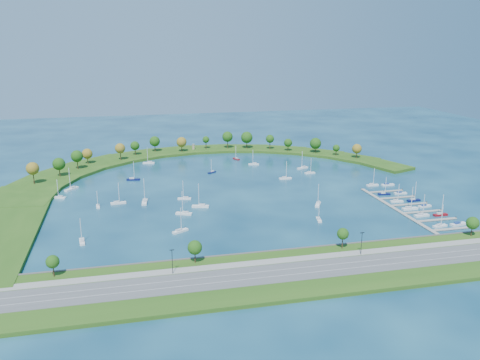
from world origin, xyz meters
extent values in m
plane|color=#072842|center=(0.00, 0.00, 0.00)|extent=(700.00, 700.00, 0.00)
cube|color=#254C14|center=(0.00, -124.00, 0.80)|extent=(420.00, 42.00, 1.60)
cube|color=#474442|center=(0.00, -102.50, 0.90)|extent=(420.00, 1.20, 1.80)
cube|color=#515154|center=(0.00, -124.00, 1.66)|extent=(420.00, 16.00, 0.12)
cube|color=gray|center=(0.00, -113.00, 1.66)|extent=(420.00, 5.00, 0.12)
cube|color=silver|center=(0.00, -126.50, 1.73)|extent=(420.00, 0.15, 0.02)
cube|color=silver|center=(0.00, -121.50, 1.73)|extent=(420.00, 0.15, 0.02)
cylinder|color=#382314|center=(-95.00, -107.00, 4.05)|extent=(0.56, 0.56, 4.90)
sphere|color=#184310|center=(-95.00, -107.00, 7.54)|extent=(5.20, 5.20, 5.20)
cylinder|color=#382314|center=(-40.00, -107.00, 4.22)|extent=(0.56, 0.56, 5.25)
sphere|color=#184310|center=(-40.00, -107.00, 8.05)|extent=(6.00, 6.00, 6.00)
cylinder|color=#382314|center=(25.00, -107.00, 4.40)|extent=(0.56, 0.56, 5.60)
sphere|color=#184310|center=(25.00, -107.00, 8.24)|extent=(5.20, 5.20, 5.20)
cylinder|color=#382314|center=(90.00, -107.00, 4.05)|extent=(0.56, 0.56, 4.90)
sphere|color=#184310|center=(90.00, -107.00, 7.70)|extent=(6.00, 6.00, 6.00)
cylinder|color=black|center=(-50.00, -115.00, 6.60)|extent=(0.24, 0.24, 10.00)
cylinder|color=black|center=(30.00, -115.00, 6.60)|extent=(0.24, 0.24, 10.00)
cube|color=#254C14|center=(-126.75, 7.81, 1.00)|extent=(43.73, 48.72, 2.00)
cube|color=#254C14|center=(-118.83, 37.57, 1.00)|extent=(50.23, 54.30, 2.00)
cube|color=#254C14|center=(-104.03, 64.58, 1.00)|extent=(54.07, 56.09, 2.00)
cube|color=#254C14|center=(-83.21, 87.27, 1.00)|extent=(55.20, 54.07, 2.00)
cube|color=#254C14|center=(-57.57, 104.32, 1.00)|extent=(53.65, 48.47, 2.00)
cube|color=#254C14|center=(-28.60, 114.76, 1.00)|extent=(49.62, 39.75, 2.00)
cube|color=#254C14|center=(2.03, 117.98, 1.00)|extent=(44.32, 29.96, 2.00)
cube|color=#254C14|center=(32.54, 113.79, 1.00)|extent=(49.49, 38.05, 2.00)
cube|color=#254C14|center=(61.17, 102.44, 1.00)|extent=(51.13, 44.12, 2.00)
cube|color=#254C14|center=(86.25, 84.58, 1.00)|extent=(49.19, 47.96, 2.00)
cube|color=#254C14|center=(106.34, 61.24, 1.00)|extent=(43.90, 49.49, 2.00)
cube|color=#254C14|center=(120.28, 33.78, 1.00)|extent=(35.67, 48.74, 2.00)
cube|color=#254C14|center=(-126.75, -47.59, 0.95)|extent=(36.00, 130.81, 1.90)
cylinder|color=#382314|center=(-123.24, 32.67, 6.26)|extent=(0.56, 0.56, 8.52)
sphere|color=olive|center=(-123.24, 32.67, 12.14)|extent=(8.09, 8.09, 8.09)
cylinder|color=#382314|center=(-109.33, 48.63, 5.47)|extent=(0.56, 0.56, 6.93)
sphere|color=#184310|center=(-109.33, 48.63, 10.61)|extent=(8.37, 8.37, 8.37)
cylinder|color=#382314|center=(-99.17, 67.16, 5.82)|extent=(0.56, 0.56, 7.64)
sphere|color=#184310|center=(-99.17, 67.16, 11.33)|extent=(8.45, 8.45, 8.45)
cylinder|color=#382314|center=(-93.20, 82.71, 4.95)|extent=(0.56, 0.56, 5.89)
sphere|color=olive|center=(-93.20, 82.71, 9.43)|extent=(7.71, 7.71, 7.71)
cylinder|color=#382314|center=(-69.36, 89.33, 5.77)|extent=(0.56, 0.56, 7.54)
sphere|color=olive|center=(-69.36, 89.33, 11.10)|extent=(7.78, 7.78, 7.78)
cylinder|color=#382314|center=(-57.88, 105.07, 5.02)|extent=(0.56, 0.56, 6.04)
sphere|color=#184310|center=(-57.88, 105.07, 9.47)|extent=(7.18, 7.18, 7.18)
cylinder|color=#382314|center=(-41.60, 114.59, 5.42)|extent=(0.56, 0.56, 6.84)
sphere|color=#184310|center=(-41.60, 114.59, 10.54)|extent=(8.48, 8.48, 8.48)
cylinder|color=#382314|center=(-20.13, 109.12, 5.17)|extent=(0.56, 0.56, 6.35)
sphere|color=olive|center=(-20.13, 109.12, 10.01)|extent=(8.30, 8.30, 8.30)
cylinder|color=#382314|center=(1.38, 116.74, 5.29)|extent=(0.56, 0.56, 6.58)
sphere|color=#184310|center=(1.38, 116.74, 9.73)|extent=(5.76, 5.76, 5.76)
cylinder|color=#382314|center=(19.49, 114.14, 6.05)|extent=(0.56, 0.56, 8.11)
sphere|color=#184310|center=(19.49, 114.14, 11.89)|extent=(8.91, 8.91, 8.91)
cylinder|color=#382314|center=(35.33, 110.03, 5.69)|extent=(0.56, 0.56, 7.37)
sphere|color=#184310|center=(35.33, 110.03, 11.35)|extent=(9.86, 9.86, 9.86)
cylinder|color=#382314|center=(53.44, 101.92, 5.74)|extent=(0.56, 0.56, 7.48)
sphere|color=#184310|center=(53.44, 101.92, 10.88)|extent=(6.97, 6.97, 6.97)
cylinder|color=#382314|center=(66.25, 92.27, 4.70)|extent=(0.56, 0.56, 5.40)
sphere|color=#184310|center=(66.25, 92.27, 8.77)|extent=(6.84, 6.84, 6.84)
cylinder|color=#382314|center=(85.85, 80.68, 4.88)|extent=(0.56, 0.56, 5.76)
sphere|color=#184310|center=(85.85, 80.68, 9.60)|extent=(9.18, 9.18, 9.18)
cylinder|color=#382314|center=(98.21, 67.17, 4.40)|extent=(0.56, 0.56, 4.80)
sphere|color=#184310|center=(98.21, 67.17, 7.91)|extent=(5.56, 5.56, 5.56)
cylinder|color=#382314|center=(109.72, 54.33, 4.96)|extent=(0.56, 0.56, 5.92)
sphere|color=olive|center=(109.72, 54.33, 9.41)|extent=(7.46, 7.46, 7.46)
cylinder|color=gray|center=(-9.52, 115.91, 4.11)|extent=(2.20, 2.20, 4.21)
cylinder|color=gray|center=(-9.52, 115.91, 6.36)|extent=(2.60, 2.60, 0.30)
cube|color=gray|center=(78.00, -61.00, 0.35)|extent=(2.20, 82.00, 0.40)
cube|color=gray|center=(90.10, -94.00, 0.35)|extent=(22.00, 2.00, 0.40)
cylinder|color=#382314|center=(101.00, -94.00, 0.60)|extent=(0.36, 0.36, 1.60)
cube|color=gray|center=(90.10, -80.80, 0.35)|extent=(22.00, 2.00, 0.40)
cylinder|color=#382314|center=(101.00, -80.80, 0.60)|extent=(0.36, 0.36, 1.60)
cube|color=gray|center=(90.10, -67.60, 0.35)|extent=(22.00, 2.00, 0.40)
cylinder|color=#382314|center=(101.00, -67.60, 0.60)|extent=(0.36, 0.36, 1.60)
cube|color=gray|center=(90.10, -54.40, 0.35)|extent=(22.00, 2.00, 0.40)
cylinder|color=#382314|center=(101.00, -54.40, 0.60)|extent=(0.36, 0.36, 1.60)
cube|color=gray|center=(90.10, -41.20, 0.35)|extent=(22.00, 2.00, 0.40)
cylinder|color=#382314|center=(101.00, -41.20, 0.60)|extent=(0.36, 0.36, 1.60)
cube|color=gray|center=(90.10, -28.00, 0.35)|extent=(22.00, 2.00, 0.40)
cylinder|color=#382314|center=(101.00, -28.00, 0.60)|extent=(0.36, 0.36, 1.60)
cube|color=white|center=(-33.26, -15.31, 0.47)|extent=(8.10, 3.89, 0.94)
cube|color=#BCBCC0|center=(-32.50, -15.48, 1.26)|extent=(3.01, 2.11, 0.66)
cylinder|color=silver|center=(-33.87, -15.17, 6.20)|extent=(0.32, 0.32, 10.54)
cube|color=white|center=(60.00, 24.49, 0.45)|extent=(7.76, 3.01, 0.91)
cube|color=#BCBCC0|center=(59.25, 24.40, 1.23)|extent=(2.81, 1.79, 0.64)
cylinder|color=silver|center=(60.60, 24.56, 6.01)|extent=(0.32, 0.32, 10.21)
cube|color=white|center=(-48.74, 80.60, 0.52)|extent=(9.02, 4.23, 1.04)
cube|color=#BCBCC0|center=(-47.89, 80.42, 1.41)|extent=(3.34, 2.31, 0.73)
cylinder|color=silver|center=(-49.42, 80.75, 6.92)|extent=(0.32, 0.32, 11.75)
cube|color=white|center=(-71.08, -15.17, 0.52)|extent=(8.82, 3.49, 1.03)
cube|color=#BCBCC0|center=(-71.93, -15.28, 1.39)|extent=(3.20, 2.06, 0.72)
cylinder|color=silver|center=(-70.40, -15.08, 6.82)|extent=(0.32, 0.32, 11.59)
cube|color=white|center=(-41.63, -67.21, 0.50)|extent=(8.38, 6.32, 1.00)
cube|color=#BCBCC0|center=(-42.34, -67.64, 1.36)|extent=(3.36, 2.91, 0.70)
cylinder|color=silver|center=(-41.05, -66.86, 6.65)|extent=(0.32, 0.32, 11.30)
cube|color=white|center=(-87.22, -70.24, 0.48)|extent=(3.14, 8.16, 0.96)
cube|color=#BCBCC0|center=(-87.12, -71.03, 1.29)|extent=(1.87, 2.95, 0.67)
cylinder|color=silver|center=(-87.29, -69.61, 6.33)|extent=(0.32, 0.32, 10.75)
cube|color=#0A0F43|center=(-6.76, 42.14, 0.40)|extent=(6.57, 5.38, 0.80)
cube|color=#BCBCC0|center=(-6.21, 42.53, 1.09)|extent=(2.68, 2.42, 0.56)
cylinder|color=silver|center=(-7.20, 41.83, 5.33)|extent=(0.32, 0.32, 9.05)
cube|color=white|center=(-82.18, -18.62, 0.39)|extent=(2.33, 6.65, 0.78)
cube|color=#BCBCC0|center=(-82.23, -17.96, 1.06)|extent=(1.45, 2.38, 0.55)
cylinder|color=silver|center=(-82.14, -19.14, 5.19)|extent=(0.32, 0.32, 8.81)
cube|color=white|center=(28.10, 58.72, 0.47)|extent=(8.18, 4.13, 0.95)
cube|color=#BCBCC0|center=(28.86, 58.52, 1.28)|extent=(3.06, 2.19, 0.66)
cylinder|color=silver|center=(27.49, 58.88, 6.26)|extent=(0.32, 0.32, 10.63)
cube|color=white|center=(-36.78, -41.92, 0.53)|extent=(9.04, 5.81, 1.06)
cube|color=#BCBCC0|center=(-35.97, -42.27, 1.42)|extent=(3.51, 2.82, 0.74)
cylinder|color=silver|center=(-37.42, -41.63, 6.99)|extent=(0.32, 0.32, 11.87)
cube|color=white|center=(59.83, 39.05, 0.53)|extent=(9.14, 5.72, 1.06)
cube|color=#BCBCC0|center=(60.65, 39.39, 1.44)|extent=(3.53, 2.80, 0.74)
cylinder|color=silver|center=(59.18, 38.77, 7.05)|extent=(0.32, 0.32, 11.97)
cube|color=white|center=(39.00, -43.59, 0.52)|extent=(6.19, 8.76, 1.04)
cube|color=#BCBCC0|center=(39.40, -42.83, 1.40)|extent=(2.91, 3.46, 0.73)
cylinder|color=silver|center=(38.67, -44.20, 6.86)|extent=(0.32, 0.32, 11.66)
cube|color=white|center=(-56.28, -16.91, 0.59)|extent=(3.99, 10.16, 1.19)
cube|color=#BCBCC0|center=(-56.41, -17.89, 1.60)|extent=(2.36, 3.68, 0.83)
cylinder|color=silver|center=(-56.18, -16.12, 7.86)|extent=(0.32, 0.32, 13.35)
cube|color=white|center=(-26.37, -31.89, 0.56)|extent=(9.77, 4.97, 1.13)
cube|color=#BCBCC0|center=(-25.46, -32.13, 1.52)|extent=(3.66, 2.63, 0.79)
cylinder|color=silver|center=(-27.09, -31.69, 7.48)|extent=(0.32, 0.32, 12.70)
cube|color=white|center=(30.15, -67.04, 0.43)|extent=(3.45, 7.49, 0.87)
cube|color=#BCBCC0|center=(30.00, -67.75, 1.17)|extent=(1.90, 2.77, 0.61)
cylinder|color=silver|center=(30.27, -66.47, 5.75)|extent=(0.32, 0.32, 9.76)
cube|color=white|center=(38.55, 14.32, 0.51)|extent=(8.51, 2.50, 1.02)
cube|color=#BCBCC0|center=(37.70, 14.31, 1.37)|extent=(2.99, 1.70, 0.71)
cylinder|color=silver|center=(39.23, 14.33, 6.74)|extent=(0.32, 0.32, 11.44)
cube|color=white|center=(-105.00, 3.53, 0.47)|extent=(8.00, 5.31, 0.94)
cube|color=#BCBCC0|center=(-104.29, 3.19, 1.27)|extent=(3.13, 2.55, 0.66)
cylinder|color=silver|center=(-105.57, 3.79, 6.21)|extent=(0.32, 0.32, 10.55)
cube|color=#0A0F43|center=(-61.41, 34.71, 0.53)|extent=(9.07, 4.02, 1.05)
cube|color=#BCBCC0|center=(-62.27, 34.87, 1.42)|extent=(3.33, 2.25, 0.74)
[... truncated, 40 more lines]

